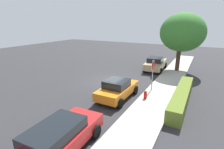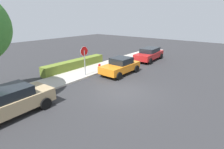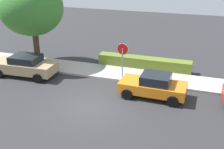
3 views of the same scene
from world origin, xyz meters
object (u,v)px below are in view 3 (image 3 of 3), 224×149
object	(u,v)px
parked_car_orange	(153,85)
parked_car_tan	(25,65)
fire_hydrant	(150,78)
street_tree_near_corner	(31,8)
stop_sign	(123,55)

from	to	relation	value
parked_car_orange	parked_car_tan	bearing A→B (deg)	177.64
fire_hydrant	street_tree_near_corner	bearing A→B (deg)	174.35
stop_sign	fire_hydrant	world-z (taller)	stop_sign
parked_car_orange	parked_car_tan	distance (m)	8.99
parked_car_tan	parked_car_orange	bearing A→B (deg)	-2.36
stop_sign	parked_car_orange	xyz separation A→B (m)	(2.44, -1.82, -1.02)
stop_sign	street_tree_near_corner	bearing A→B (deg)	172.31
parked_car_orange	parked_car_tan	size ratio (longest dim) A/B	0.87
stop_sign	parked_car_orange	distance (m)	3.21
stop_sign	parked_car_tan	size ratio (longest dim) A/B	0.57
parked_car_tan	street_tree_near_corner	xyz separation A→B (m)	(-0.66, 2.43, 3.48)
parked_car_orange	street_tree_near_corner	distance (m)	10.64
stop_sign	parked_car_orange	bearing A→B (deg)	-36.83
stop_sign	parked_car_tan	world-z (taller)	stop_sign
parked_car_orange	stop_sign	bearing A→B (deg)	143.17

